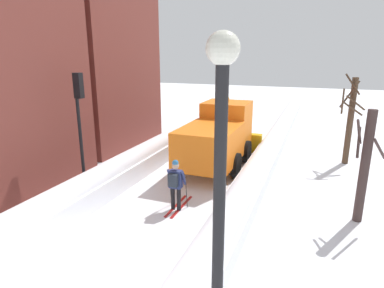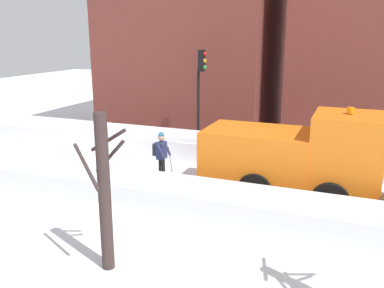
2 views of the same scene
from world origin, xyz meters
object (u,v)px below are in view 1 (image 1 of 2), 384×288
plow_truck (218,136)px  bare_tree_near (365,166)px  bare_tree_mid (350,119)px  street_lamp (219,197)px  skier (176,183)px  traffic_light_pole (80,111)px

plow_truck → bare_tree_near: bearing=-31.0°
bare_tree_mid → street_lamp: bearing=-100.9°
skier → bare_tree_mid: bare_tree_mid is taller
traffic_light_pole → street_lamp: street_lamp is taller
plow_truck → traffic_light_pole: size_ratio=1.31×
plow_truck → street_lamp: street_lamp is taller
plow_truck → bare_tree_near: (5.71, -3.43, 0.39)m
traffic_light_pole → bare_tree_near: traffic_light_pole is taller
skier → bare_tree_near: 5.99m
street_lamp → bare_tree_mid: street_lamp is taller
traffic_light_pole → bare_tree_near: bearing=8.0°
skier → bare_tree_mid: size_ratio=0.42×
traffic_light_pole → bare_tree_mid: traffic_light_pole is taller
plow_truck → skier: bearing=-90.5°
bare_tree_near → traffic_light_pole: bearing=-172.0°
street_lamp → skier: bearing=119.2°
plow_truck → skier: size_ratio=3.31×
skier → bare_tree_mid: bearing=52.9°
street_lamp → bare_tree_near: 7.70m
traffic_light_pole → bare_tree_near: size_ratio=1.26×
bare_tree_near → skier: bearing=-166.1°
street_lamp → traffic_light_pole: bearing=140.4°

